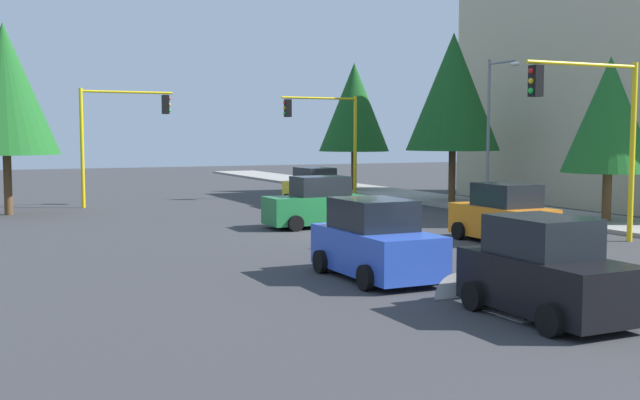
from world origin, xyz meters
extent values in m
plane|color=#353538|center=(0.00, 0.00, 0.00)|extent=(120.00, 120.00, 0.00)
cube|color=gray|center=(-5.00, 10.50, 0.07)|extent=(80.00, 4.00, 0.15)
cube|color=silver|center=(12.30, -3.00, 0.01)|extent=(2.20, 0.36, 0.01)
cone|color=silver|center=(11.00, -3.00, 0.01)|extent=(0.01, 1.10, 1.10)
cube|color=#C6B793|center=(-3.92, 18.50, 6.30)|extent=(18.80, 9.00, 12.61)
cylinder|color=yellow|center=(-14.00, 7.50, 2.88)|extent=(0.18, 0.18, 5.75)
cylinder|color=yellow|center=(-14.00, 5.25, 5.60)|extent=(0.12, 4.50, 0.12)
cube|color=black|center=(-14.00, 3.36, 5.02)|extent=(0.36, 0.32, 0.96)
sphere|color=red|center=(-14.00, 3.18, 5.32)|extent=(0.18, 0.18, 0.18)
sphere|color=yellow|center=(-14.00, 3.18, 5.02)|extent=(0.18, 0.18, 0.18)
sphere|color=green|center=(-14.00, 3.18, 4.72)|extent=(0.18, 0.18, 0.18)
cylinder|color=yellow|center=(-14.00, -7.50, 2.92)|extent=(0.18, 0.18, 5.84)
cylinder|color=yellow|center=(-14.00, -5.25, 5.69)|extent=(0.12, 4.50, 0.12)
cube|color=black|center=(-14.00, -3.36, 5.11)|extent=(0.36, 0.32, 0.96)
sphere|color=red|center=(-14.00, -3.18, 5.41)|extent=(0.18, 0.18, 0.18)
sphere|color=yellow|center=(-14.00, -3.18, 5.11)|extent=(0.18, 0.18, 0.18)
sphere|color=green|center=(-14.00, -3.18, 4.81)|extent=(0.18, 0.18, 0.18)
cylinder|color=yellow|center=(6.00, 7.50, 2.98)|extent=(0.18, 0.18, 5.95)
cylinder|color=yellow|center=(6.00, 5.25, 5.80)|extent=(0.12, 4.50, 0.12)
cube|color=black|center=(6.00, 3.36, 5.22)|extent=(0.36, 0.32, 0.96)
sphere|color=red|center=(6.00, 3.18, 5.52)|extent=(0.18, 0.18, 0.18)
sphere|color=yellow|center=(6.00, 3.18, 5.22)|extent=(0.18, 0.18, 0.18)
sphere|color=green|center=(6.00, 3.18, 4.92)|extent=(0.18, 0.18, 0.18)
cylinder|color=slate|center=(-4.00, 9.20, 3.50)|extent=(0.14, 0.14, 7.00)
cylinder|color=slate|center=(-3.10, 9.20, 6.80)|extent=(1.80, 0.10, 0.10)
ellipsoid|color=silver|center=(-2.20, 9.20, 6.65)|extent=(0.56, 0.28, 0.20)
cylinder|color=brown|center=(-12.00, -11.00, 1.45)|extent=(0.36, 0.36, 2.90)
cone|color=#1E6023|center=(-12.00, -11.00, 5.60)|extent=(4.64, 4.64, 5.80)
cylinder|color=brown|center=(-18.00, 9.50, 1.38)|extent=(0.36, 0.36, 2.75)
cone|color=#19511E|center=(-18.00, 9.50, 5.31)|extent=(4.41, 4.41, 5.51)
cylinder|color=brown|center=(-8.00, 10.00, 1.49)|extent=(0.36, 0.36, 2.98)
cone|color=#19511E|center=(-8.00, 10.00, 5.76)|extent=(4.77, 4.77, 5.96)
cylinder|color=brown|center=(2.00, 10.50, 1.14)|extent=(0.36, 0.36, 2.28)
cone|color=#1E6023|center=(2.00, 10.50, 4.37)|extent=(3.65, 3.65, 4.57)
cube|color=#1E7238|center=(-2.00, -0.44, 0.69)|extent=(1.62, 3.89, 1.05)
cube|color=black|center=(-2.00, -0.25, 1.60)|extent=(1.43, 2.02, 0.76)
cylinder|color=black|center=(-1.13, -1.65, 0.30)|extent=(0.20, 0.60, 0.60)
cylinder|color=black|center=(-2.87, -1.65, 0.30)|extent=(0.20, 0.60, 0.60)
cylinder|color=black|center=(-1.13, 0.77, 0.30)|extent=(0.20, 0.60, 0.60)
cylinder|color=black|center=(-2.87, 0.77, 0.30)|extent=(0.20, 0.60, 0.60)
cube|color=yellow|center=(-9.60, 2.86, 0.69)|extent=(4.13, 1.61, 1.05)
cube|color=black|center=(-9.40, 2.86, 1.60)|extent=(2.15, 1.42, 0.76)
cylinder|color=black|center=(-10.88, 2.00, 0.30)|extent=(0.60, 0.20, 0.60)
cylinder|color=black|center=(-10.88, 3.73, 0.30)|extent=(0.60, 0.20, 0.60)
cylinder|color=black|center=(-8.32, 2.00, 0.30)|extent=(0.60, 0.20, 0.60)
cylinder|color=black|center=(-8.32, 3.73, 0.30)|extent=(0.60, 0.20, 0.60)
cube|color=orange|center=(4.36, 3.48, 0.69)|extent=(3.77, 1.71, 1.05)
cube|color=black|center=(4.55, 3.48, 1.60)|extent=(1.96, 1.51, 0.76)
cylinder|color=black|center=(3.19, 2.56, 0.30)|extent=(0.60, 0.20, 0.60)
cylinder|color=black|center=(3.19, 4.40, 0.30)|extent=(0.60, 0.20, 0.60)
cylinder|color=black|center=(5.53, 2.56, 0.30)|extent=(0.60, 0.20, 0.60)
cylinder|color=black|center=(5.53, 4.40, 0.30)|extent=(0.60, 0.20, 0.60)
cube|color=blue|center=(8.24, -3.45, 0.69)|extent=(3.96, 1.80, 1.05)
cube|color=black|center=(8.04, -3.45, 1.60)|extent=(2.06, 1.58, 0.76)
cylinder|color=black|center=(9.47, -2.49, 0.30)|extent=(0.60, 0.20, 0.60)
cylinder|color=black|center=(9.47, -4.41, 0.30)|extent=(0.60, 0.20, 0.60)
cylinder|color=black|center=(7.01, -2.49, 0.30)|extent=(0.60, 0.20, 0.60)
cylinder|color=black|center=(7.01, -4.41, 0.30)|extent=(0.60, 0.20, 0.60)
cube|color=black|center=(13.28, -2.46, 0.69)|extent=(3.64, 1.69, 1.05)
cube|color=black|center=(13.09, -2.46, 1.60)|extent=(1.89, 1.49, 0.76)
cylinder|color=black|center=(14.40, -1.55, 0.30)|extent=(0.60, 0.20, 0.60)
cylinder|color=black|center=(14.40, -3.36, 0.30)|extent=(0.60, 0.20, 0.60)
cylinder|color=black|center=(12.15, -1.55, 0.30)|extent=(0.60, 0.20, 0.60)
cylinder|color=black|center=(12.15, -3.36, 0.30)|extent=(0.60, 0.20, 0.60)
camera|label=1|loc=(24.70, -12.60, 3.56)|focal=42.85mm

